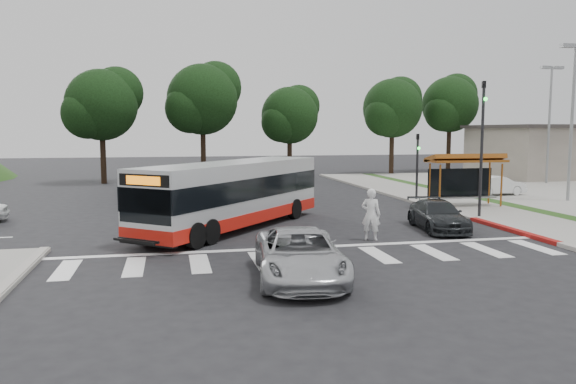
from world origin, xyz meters
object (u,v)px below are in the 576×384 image
object	(u,v)px
dark_sedan	(438,215)
silver_suv_south	(300,255)
transit_bus	(234,195)
pedestrian	(371,214)

from	to	relation	value
dark_sedan	silver_suv_south	size ratio (longest dim) A/B	0.84
transit_bus	pedestrian	world-z (taller)	transit_bus
transit_bus	dark_sedan	world-z (taller)	transit_bus
pedestrian	silver_suv_south	distance (m)	6.41
transit_bus	silver_suv_south	size ratio (longest dim) A/B	2.17
silver_suv_south	transit_bus	bearing A→B (deg)	102.13
pedestrian	dark_sedan	size ratio (longest dim) A/B	0.47
transit_bus	silver_suv_south	xyz separation A→B (m)	(0.86, -8.73, -0.72)
transit_bus	pedestrian	distance (m)	6.11
transit_bus	dark_sedan	xyz separation A→B (m)	(8.40, -2.16, -0.81)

